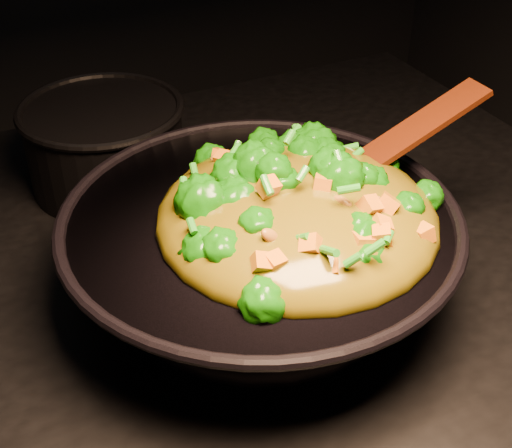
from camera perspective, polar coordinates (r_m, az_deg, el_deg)
name	(u,v)px	position (r m, az deg, el deg)	size (l,w,h in m)	color
wok	(260,261)	(0.79, 0.32, -2.95)	(0.42, 0.42, 0.12)	black
stir_fry	(299,182)	(0.72, 3.42, 3.38)	(0.29, 0.29, 0.10)	#156407
spatula	(389,147)	(0.80, 10.56, 6.05)	(0.26, 0.04, 0.01)	black
back_pot	(106,145)	(1.02, -11.94, 6.18)	(0.22, 0.22, 0.12)	black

